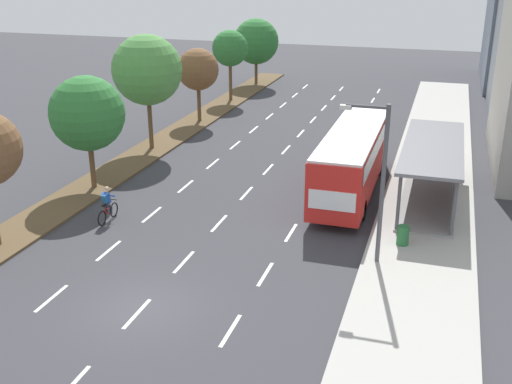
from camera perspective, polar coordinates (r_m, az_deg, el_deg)
The scene contains 16 objects.
ground_plane at distance 22.83m, azimuth -10.48°, elevation -10.50°, with size 140.00×140.00×0.00m, color #38383D.
median_strip at distance 42.77m, azimuth -8.15°, elevation 4.86°, with size 2.60×52.00×0.12m, color brown.
sidewalk_right at distance 38.84m, azimuth 16.02°, elevation 2.60°, with size 4.50×52.00×0.15m, color #ADAAA3.
lane_divider_left at distance 39.34m, azimuth -2.94°, elevation 3.53°, with size 0.14×47.29×0.01m.
lane_divider_center at distance 38.32m, azimuth 1.99°, elevation 3.06°, with size 0.14×47.29×0.01m.
lane_divider_right at distance 37.60m, azimuth 7.14°, elevation 2.55°, with size 0.14×47.29×0.01m.
bus_shelter at distance 32.33m, azimuth 16.38°, elevation 2.24°, with size 2.90×9.94×2.86m.
bus at distance 32.60m, azimuth 8.91°, elevation 3.38°, with size 2.54×11.29×3.37m.
cyclist at distance 29.89m, azimuth -13.58°, elevation -1.22°, with size 0.46×1.82×1.71m.
median_tree_second at distance 33.32m, azimuth -15.33°, elevation 7.00°, with size 3.91×3.91×6.00m.
median_tree_third at distance 39.64m, azimuth -10.03°, elevation 11.03°, with size 4.38×4.38×7.23m.
median_tree_fourth at distance 46.44m, azimuth -5.38°, elevation 11.19°, with size 3.08×3.08×5.40m.
median_tree_fifth at distance 53.35m, azimuth -2.41°, elevation 13.10°, with size 3.03×3.03×5.90m.
median_tree_farthest at distance 60.47m, azimuth 0.01°, elevation 13.73°, with size 4.29×4.29×6.18m.
streetlight at distance 24.37m, azimuth 11.27°, elevation 1.64°, with size 1.91×0.24×6.50m.
trash_bin at distance 27.27m, azimuth 13.41°, elevation -3.91°, with size 0.52×0.52×0.85m, color #286B38.
Camera 1 is at (9.60, -17.03, 11.80)m, focal length 43.32 mm.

